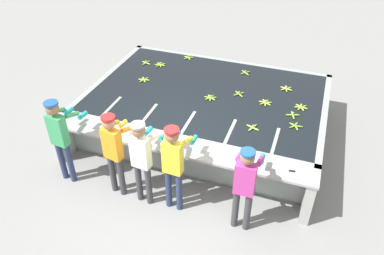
# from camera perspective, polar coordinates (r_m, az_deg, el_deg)

# --- Properties ---
(ground_plane) EXTENTS (80.00, 80.00, 0.00)m
(ground_plane) POSITION_cam_1_polar(r_m,az_deg,el_deg) (7.06, -3.31, -9.61)
(ground_plane) COLOR gray
(ground_plane) RESTS_ON ground
(wash_tank) EXTENTS (5.00, 3.43, 0.92)m
(wash_tank) POSITION_cam_1_polar(r_m,az_deg,el_deg) (8.33, 2.22, 2.60)
(wash_tank) COLOR gray
(wash_tank) RESTS_ON ground
(work_ledge) EXTENTS (5.00, 0.45, 0.92)m
(work_ledge) POSITION_cam_1_polar(r_m,az_deg,el_deg) (6.76, -2.77, -4.41)
(work_ledge) COLOR #9E9E99
(work_ledge) RESTS_ON ground
(worker_0) EXTENTS (0.45, 0.74, 1.73)m
(worker_0) POSITION_cam_1_polar(r_m,az_deg,el_deg) (7.02, -19.46, -0.88)
(worker_0) COLOR navy
(worker_0) RESTS_ON ground
(worker_1) EXTENTS (0.48, 0.74, 1.68)m
(worker_1) POSITION_cam_1_polar(r_m,az_deg,el_deg) (6.51, -11.79, -2.98)
(worker_1) COLOR #38383D
(worker_1) RESTS_ON ground
(worker_2) EXTENTS (0.46, 0.74, 1.69)m
(worker_2) POSITION_cam_1_polar(r_m,az_deg,el_deg) (6.25, -7.62, -4.26)
(worker_2) COLOR #38383D
(worker_2) RESTS_ON ground
(worker_3) EXTENTS (0.43, 0.73, 1.70)m
(worker_3) POSITION_cam_1_polar(r_m,az_deg,el_deg) (6.09, -2.82, -5.12)
(worker_3) COLOR navy
(worker_3) RESTS_ON ground
(worker_4) EXTENTS (0.41, 0.72, 1.63)m
(worker_4) POSITION_cam_1_polar(r_m,az_deg,el_deg) (5.85, 8.07, -8.26)
(worker_4) COLOR #38383D
(worker_4) RESTS_ON ground
(banana_bunch_floating_0) EXTENTS (0.23, 0.23, 0.08)m
(banana_bunch_floating_0) POSITION_cam_1_polar(r_m,az_deg,el_deg) (8.93, 8.13, 8.27)
(banana_bunch_floating_0) COLOR #7FAD33
(banana_bunch_floating_0) RESTS_ON wash_tank
(banana_bunch_floating_1) EXTENTS (0.28, 0.28, 0.08)m
(banana_bunch_floating_1) POSITION_cam_1_polar(r_m,az_deg,el_deg) (8.45, 14.17, 5.78)
(banana_bunch_floating_1) COLOR #9EC642
(banana_bunch_floating_1) RESTS_ON wash_tank
(banana_bunch_floating_2) EXTENTS (0.28, 0.27, 0.08)m
(banana_bunch_floating_2) POSITION_cam_1_polar(r_m,az_deg,el_deg) (8.62, -7.32, 7.24)
(banana_bunch_floating_2) COLOR #93BC3D
(banana_bunch_floating_2) RESTS_ON wash_tank
(banana_bunch_floating_3) EXTENTS (0.27, 0.28, 0.08)m
(banana_bunch_floating_3) POSITION_cam_1_polar(r_m,az_deg,el_deg) (7.88, 2.83, 4.56)
(banana_bunch_floating_3) COLOR #75A333
(banana_bunch_floating_3) RESTS_ON wash_tank
(banana_bunch_floating_4) EXTENTS (0.27, 0.27, 0.08)m
(banana_bunch_floating_4) POSITION_cam_1_polar(r_m,az_deg,el_deg) (7.08, 9.24, -0.01)
(banana_bunch_floating_4) COLOR #9EC642
(banana_bunch_floating_4) RESTS_ON wash_tank
(banana_bunch_floating_5) EXTENTS (0.28, 0.28, 0.08)m
(banana_bunch_floating_5) POSITION_cam_1_polar(r_m,az_deg,el_deg) (9.25, -4.86, 9.53)
(banana_bunch_floating_5) COLOR #8CB738
(banana_bunch_floating_5) RESTS_ON wash_tank
(banana_bunch_floating_6) EXTENTS (0.28, 0.28, 0.08)m
(banana_bunch_floating_6) POSITION_cam_1_polar(r_m,az_deg,el_deg) (7.88, 16.28, 3.01)
(banana_bunch_floating_6) COLOR #93BC3D
(banana_bunch_floating_6) RESTS_ON wash_tank
(banana_bunch_floating_7) EXTENTS (0.28, 0.27, 0.08)m
(banana_bunch_floating_7) POSITION_cam_1_polar(r_m,az_deg,el_deg) (9.57, -0.55, 10.62)
(banana_bunch_floating_7) COLOR #8CB738
(banana_bunch_floating_7) RESTS_ON wash_tank
(banana_bunch_floating_8) EXTENTS (0.27, 0.28, 0.08)m
(banana_bunch_floating_8) POSITION_cam_1_polar(r_m,az_deg,el_deg) (7.29, 15.49, 0.24)
(banana_bunch_floating_8) COLOR #75A333
(banana_bunch_floating_8) RESTS_ON wash_tank
(banana_bunch_floating_9) EXTENTS (0.23, 0.23, 0.08)m
(banana_bunch_floating_9) POSITION_cam_1_polar(r_m,az_deg,el_deg) (8.07, 7.18, 5.11)
(banana_bunch_floating_9) COLOR #7FAD33
(banana_bunch_floating_9) RESTS_ON wash_tank
(banana_bunch_floating_10) EXTENTS (0.28, 0.28, 0.08)m
(banana_bunch_floating_10) POSITION_cam_1_polar(r_m,az_deg,el_deg) (9.37, -6.99, 9.76)
(banana_bunch_floating_10) COLOR #93BC3D
(banana_bunch_floating_10) RESTS_ON wash_tank
(banana_bunch_floating_11) EXTENTS (0.28, 0.28, 0.08)m
(banana_bunch_floating_11) POSITION_cam_1_polar(r_m,az_deg,el_deg) (7.86, 11.13, 3.75)
(banana_bunch_floating_11) COLOR #93BC3D
(banana_bunch_floating_11) RESTS_ON wash_tank
(banana_bunch_floating_12) EXTENTS (0.28, 0.28, 0.08)m
(banana_bunch_floating_12) POSITION_cam_1_polar(r_m,az_deg,el_deg) (7.59, 15.11, 1.87)
(banana_bunch_floating_12) COLOR #7FAD33
(banana_bunch_floating_12) RESTS_ON wash_tank
(knife_0) EXTENTS (0.35, 0.08, 0.02)m
(knife_0) POSITION_cam_1_polar(r_m,az_deg,el_deg) (6.29, 15.63, -6.48)
(knife_0) COLOR silver
(knife_0) RESTS_ON work_ledge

